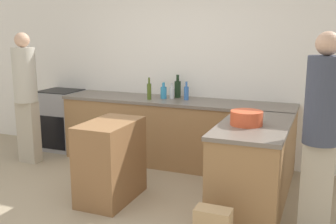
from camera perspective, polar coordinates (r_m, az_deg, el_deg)
name	(u,v)px	position (r m, az deg, el deg)	size (l,w,h in m)	color
ground_plane	(112,216)	(4.14, -8.09, -14.75)	(14.00, 14.00, 0.00)	tan
wall_back	(184,65)	(5.62, 2.31, 6.78)	(8.00, 0.06, 2.70)	white
counter_back	(174,132)	(5.44, 0.95, -2.93)	(3.20, 0.68, 0.91)	olive
counter_peninsula	(253,166)	(4.19, 12.17, -7.73)	(0.69, 1.38, 0.91)	olive
range_oven	(61,120)	(6.40, -15.20, -1.07)	(0.63, 0.59, 0.93)	#99999E
island_table	(111,161)	(4.37, -8.32, -7.05)	(0.48, 0.80, 0.88)	brown
mixing_bowl	(247,118)	(3.98, 11.33, -0.85)	(0.32, 0.32, 0.14)	#DB512D
vinegar_bottle_clear	(172,92)	(5.41, 0.55, 2.86)	(0.07, 0.07, 0.22)	silver
dish_soap_bottle	(164,92)	(5.42, -0.65, 2.90)	(0.08, 0.08, 0.22)	#338CBF
olive_oil_bottle	(149,91)	(5.35, -2.75, 3.09)	(0.06, 0.06, 0.30)	#475B1E
water_bottle_blue	(186,93)	(5.32, 2.68, 2.83)	(0.06, 0.06, 0.25)	#386BB7
wine_bottle_dark	(178,89)	(5.49, 1.41, 3.42)	(0.09, 0.09, 0.32)	black
person_by_range	(26,93)	(5.76, -19.92, 2.65)	(0.31, 0.31, 1.81)	#ADA38E
person_at_peninsula	(321,129)	(3.62, 21.32, -2.28)	(0.30, 0.30, 1.83)	#ADA38E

